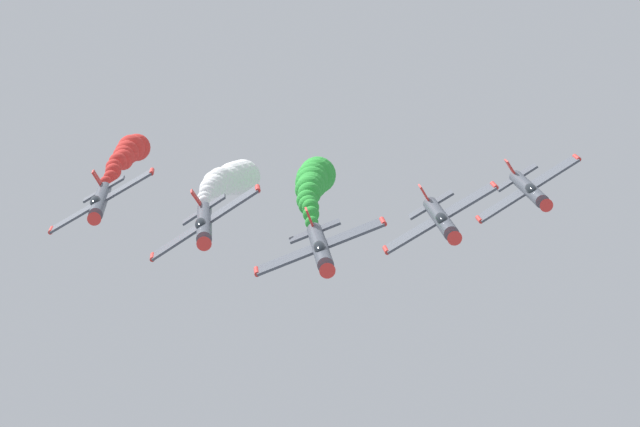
{
  "coord_description": "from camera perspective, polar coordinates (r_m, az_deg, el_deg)",
  "views": [
    {
      "loc": [
        7.76,
        92.6,
        125.98
      ],
      "look_at": [
        0.0,
        0.0,
        102.92
      ],
      "focal_mm": 72.99,
      "sensor_mm": 36.0,
      "label": 1
    }
  ],
  "objects": [
    {
      "name": "airplane_lead",
      "position": [
        87.33,
        -0.0,
        -1.49
      ],
      "size": [
        9.05,
        10.35,
        3.77
      ],
      "rotation": [
        0.0,
        0.37,
        0.0
      ],
      "color": "#474C56"
    },
    {
      "name": "airplane_right_inner",
      "position": [
        94.28,
        -5.11,
        -0.44
      ],
      "size": [
        8.24,
        10.35,
        5.47
      ],
      "rotation": [
        0.0,
        0.57,
        0.0
      ],
      "color": "#474C56"
    },
    {
      "name": "airplane_left_inner",
      "position": [
        94.92,
        5.31,
        -0.22
      ],
      "size": [
        8.4,
        10.35,
        5.19
      ],
      "rotation": [
        0.0,
        0.54,
        0.0
      ],
      "color": "#474C56"
    },
    {
      "name": "airplane_right_outer",
      "position": [
        102.58,
        -9.62,
        0.53
      ],
      "size": [
        8.48,
        10.35,
        5.06
      ],
      "rotation": [
        0.0,
        0.52,
        0.0
      ],
      "color": "#474C56"
    },
    {
      "name": "smoke_trail_right_outer",
      "position": [
        122.76,
        -8.43,
        2.61
      ],
      "size": [
        3.42,
        19.97,
        2.95
      ],
      "color": "red"
    },
    {
      "name": "smoke_trail_lead",
      "position": [
        112.44,
        -0.3,
        1.39
      ],
      "size": [
        4.69,
        26.4,
        4.27
      ],
      "color": "green"
    },
    {
      "name": "smoke_trail_right_inner",
      "position": [
        115.62,
        -3.95,
        1.47
      ],
      "size": [
        5.68,
        21.48,
        4.57
      ],
      "color": "white"
    },
    {
      "name": "airplane_left_outer",
      "position": [
        104.96,
        9.14,
        1.07
      ],
      "size": [
        8.26,
        10.35,
        5.43
      ],
      "rotation": [
        0.0,
        0.57,
        0.0
      ],
      "color": "#474C56"
    }
  ]
}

